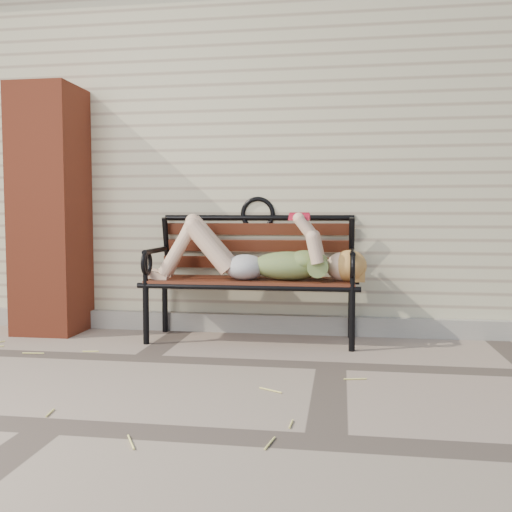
# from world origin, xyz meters

# --- Properties ---
(ground) EXTENTS (80.00, 80.00, 0.00)m
(ground) POSITION_xyz_m (0.00, 0.00, 0.00)
(ground) COLOR gray
(ground) RESTS_ON ground
(house_wall) EXTENTS (8.00, 4.00, 3.00)m
(house_wall) POSITION_xyz_m (0.00, 3.00, 1.50)
(house_wall) COLOR beige
(house_wall) RESTS_ON ground
(house_roof) EXTENTS (8.30, 4.30, 0.30)m
(house_roof) POSITION_xyz_m (0.00, 3.00, 3.15)
(house_roof) COLOR #4B3B36
(house_roof) RESTS_ON house_wall
(foundation_strip) EXTENTS (8.00, 0.10, 0.15)m
(foundation_strip) POSITION_xyz_m (0.00, 0.97, 0.07)
(foundation_strip) COLOR #A19D92
(foundation_strip) RESTS_ON ground
(brick_pillar) EXTENTS (0.50, 0.50, 2.00)m
(brick_pillar) POSITION_xyz_m (-2.30, 0.75, 1.00)
(brick_pillar) COLOR maroon
(brick_pillar) RESTS_ON ground
(garden_bench) EXTENTS (1.72, 0.69, 1.11)m
(garden_bench) POSITION_xyz_m (-0.62, 0.76, 0.62)
(garden_bench) COLOR black
(garden_bench) RESTS_ON ground
(reading_woman) EXTENTS (1.62, 0.37, 0.51)m
(reading_woman) POSITION_xyz_m (-0.61, 0.62, 0.66)
(reading_woman) COLOR #0A3D4C
(reading_woman) RESTS_ON ground
(straw_scatter) EXTENTS (2.63, 1.59, 0.01)m
(straw_scatter) POSITION_xyz_m (-0.94, -0.61, 0.01)
(straw_scatter) COLOR #E3D96F
(straw_scatter) RESTS_ON ground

